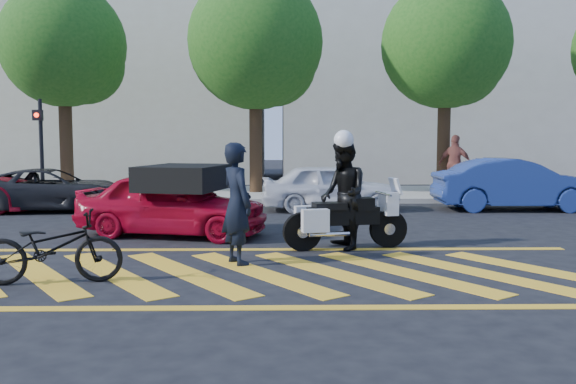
{
  "coord_description": "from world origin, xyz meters",
  "views": [
    {
      "loc": [
        0.79,
        -9.05,
        2.05
      ],
      "look_at": [
        0.96,
        1.96,
        1.05
      ],
      "focal_mm": 38.0,
      "sensor_mm": 36.0,
      "label": 1
    }
  ],
  "objects_px": {
    "officer_bike": "(237,204)",
    "parked_right": "(515,184)",
    "red_convertible": "(172,204)",
    "parked_mid_right": "(330,187)",
    "officer_moto": "(343,195)",
    "parked_mid_left": "(51,190)",
    "police_motorcycle": "(344,219)",
    "bicycle": "(51,247)"
  },
  "relations": [
    {
      "from": "officer_bike",
      "to": "bicycle",
      "type": "distance_m",
      "value": 2.86
    },
    {
      "from": "officer_bike",
      "to": "parked_right",
      "type": "xyz_separation_m",
      "value": [
        7.26,
        7.13,
        -0.26
      ]
    },
    {
      "from": "parked_mid_left",
      "to": "parked_mid_right",
      "type": "height_order",
      "value": "parked_mid_right"
    },
    {
      "from": "bicycle",
      "to": "parked_mid_right",
      "type": "bearing_deg",
      "value": -37.58
    },
    {
      "from": "officer_moto",
      "to": "parked_mid_left",
      "type": "height_order",
      "value": "officer_moto"
    },
    {
      "from": "red_convertible",
      "to": "bicycle",
      "type": "bearing_deg",
      "value": -179.74
    },
    {
      "from": "red_convertible",
      "to": "parked_mid_right",
      "type": "distance_m",
      "value": 5.63
    },
    {
      "from": "red_convertible",
      "to": "officer_bike",
      "type": "bearing_deg",
      "value": -137.8
    },
    {
      "from": "officer_moto",
      "to": "red_convertible",
      "type": "bearing_deg",
      "value": -126.28
    },
    {
      "from": "parked_mid_left",
      "to": "parked_mid_right",
      "type": "relative_size",
      "value": 1.1
    },
    {
      "from": "parked_right",
      "to": "bicycle",
      "type": "bearing_deg",
      "value": 131.93
    },
    {
      "from": "parked_mid_right",
      "to": "red_convertible",
      "type": "bearing_deg",
      "value": 137.54
    },
    {
      "from": "red_convertible",
      "to": "parked_right",
      "type": "xyz_separation_m",
      "value": [
        8.8,
        4.31,
        0.06
      ]
    },
    {
      "from": "officer_bike",
      "to": "officer_moto",
      "type": "distance_m",
      "value": 2.24
    },
    {
      "from": "officer_bike",
      "to": "parked_mid_left",
      "type": "distance_m",
      "value": 9.09
    },
    {
      "from": "officer_moto",
      "to": "parked_mid_left",
      "type": "xyz_separation_m",
      "value": [
        -7.47,
        5.85,
        -0.41
      ]
    },
    {
      "from": "officer_moto",
      "to": "red_convertible",
      "type": "xyz_separation_m",
      "value": [
        -3.38,
        1.55,
        -0.33
      ]
    },
    {
      "from": "officer_bike",
      "to": "parked_right",
      "type": "relative_size",
      "value": 0.45
    },
    {
      "from": "red_convertible",
      "to": "parked_mid_right",
      "type": "relative_size",
      "value": 1.02
    },
    {
      "from": "bicycle",
      "to": "parked_mid_right",
      "type": "xyz_separation_m",
      "value": [
        4.61,
        8.41,
        0.15
      ]
    },
    {
      "from": "police_motorcycle",
      "to": "parked_right",
      "type": "height_order",
      "value": "parked_right"
    },
    {
      "from": "police_motorcycle",
      "to": "parked_mid_left",
      "type": "bearing_deg",
      "value": 130.29
    },
    {
      "from": "parked_mid_left",
      "to": "parked_right",
      "type": "distance_m",
      "value": 12.89
    },
    {
      "from": "parked_right",
      "to": "parked_mid_right",
      "type": "bearing_deg",
      "value": 91.29
    },
    {
      "from": "parked_mid_right",
      "to": "officer_moto",
      "type": "bearing_deg",
      "value": 175.27
    },
    {
      "from": "bicycle",
      "to": "red_convertible",
      "type": "xyz_separation_m",
      "value": [
        0.98,
        4.11,
        0.16
      ]
    },
    {
      "from": "police_motorcycle",
      "to": "officer_bike",
      "type": "bearing_deg",
      "value": -157.32
    },
    {
      "from": "officer_bike",
      "to": "red_convertible",
      "type": "height_order",
      "value": "officer_bike"
    },
    {
      "from": "bicycle",
      "to": "police_motorcycle",
      "type": "relative_size",
      "value": 0.83
    },
    {
      "from": "officer_moto",
      "to": "parked_right",
      "type": "bearing_deg",
      "value": 125.56
    },
    {
      "from": "police_motorcycle",
      "to": "officer_moto",
      "type": "relative_size",
      "value": 1.16
    },
    {
      "from": "officer_bike",
      "to": "parked_right",
      "type": "height_order",
      "value": "officer_bike"
    },
    {
      "from": "officer_moto",
      "to": "red_convertible",
      "type": "relative_size",
      "value": 0.51
    },
    {
      "from": "police_motorcycle",
      "to": "parked_mid_left",
      "type": "relative_size",
      "value": 0.55
    },
    {
      "from": "parked_mid_left",
      "to": "parked_mid_right",
      "type": "xyz_separation_m",
      "value": [
        7.72,
        0.0,
        0.07
      ]
    },
    {
      "from": "bicycle",
      "to": "officer_moto",
      "type": "xyz_separation_m",
      "value": [
        4.36,
        2.56,
        0.49
      ]
    },
    {
      "from": "parked_mid_right",
      "to": "parked_right",
      "type": "relative_size",
      "value": 0.87
    },
    {
      "from": "officer_moto",
      "to": "police_motorcycle",
      "type": "bearing_deg",
      "value": 53.51
    },
    {
      "from": "police_motorcycle",
      "to": "parked_mid_left",
      "type": "xyz_separation_m",
      "value": [
        -7.48,
        5.86,
        0.03
      ]
    },
    {
      "from": "parked_mid_right",
      "to": "parked_right",
      "type": "distance_m",
      "value": 5.16
    },
    {
      "from": "red_convertible",
      "to": "parked_mid_right",
      "type": "xyz_separation_m",
      "value": [
        3.64,
        4.3,
        -0.01
      ]
    },
    {
      "from": "parked_mid_left",
      "to": "parked_right",
      "type": "xyz_separation_m",
      "value": [
        12.89,
        0.01,
        0.14
      ]
    }
  ]
}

